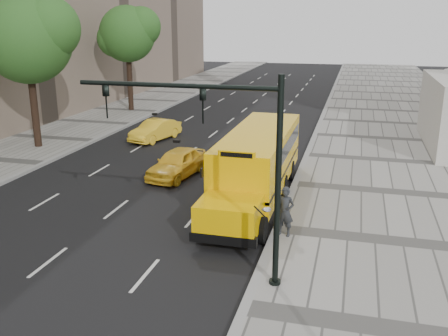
% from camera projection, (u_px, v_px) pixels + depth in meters
% --- Properties ---
extents(ground, '(140.00, 140.00, 0.00)m').
position_uv_depth(ground, '(178.00, 177.00, 25.69)').
color(ground, black).
rests_on(ground, ground).
extents(sidewalk_museum, '(12.00, 140.00, 0.15)m').
position_uv_depth(sidewalk_museum, '(426.00, 196.00, 22.72)').
color(sidewalk_museum, gray).
rests_on(sidewalk_museum, ground).
extents(curb_museum, '(0.30, 140.00, 0.15)m').
position_uv_depth(curb_museum, '(295.00, 185.00, 24.20)').
color(curb_museum, gray).
rests_on(curb_museum, ground).
extents(curb_far, '(0.30, 140.00, 0.15)m').
position_uv_depth(curb_far, '(42.00, 164.00, 27.64)').
color(curb_far, gray).
rests_on(curb_far, ground).
extents(tree_b, '(5.96, 5.30, 9.34)m').
position_uv_depth(tree_b, '(28.00, 38.00, 29.38)').
color(tree_b, black).
rests_on(tree_b, ground).
extents(tree_c, '(5.29, 4.71, 8.94)m').
position_uv_depth(tree_c, '(128.00, 33.00, 42.01)').
color(tree_c, black).
rests_on(tree_c, ground).
extents(school_bus, '(2.96, 11.56, 3.19)m').
position_uv_depth(school_bus, '(258.00, 159.00, 22.40)').
color(school_bus, '#F4B400').
rests_on(school_bus, ground).
extents(taxi_near, '(2.37, 4.47, 1.45)m').
position_uv_depth(taxi_near, '(177.00, 163.00, 25.53)').
color(taxi_near, yellow).
rests_on(taxi_near, ground).
extents(taxi_far, '(2.47, 4.38, 1.37)m').
position_uv_depth(taxi_far, '(155.00, 130.00, 33.26)').
color(taxi_far, yellow).
rests_on(taxi_far, ground).
extents(pedestrian, '(0.76, 0.57, 1.86)m').
position_uv_depth(pedestrian, '(285.00, 212.00, 18.14)').
color(pedestrian, '#232629').
rests_on(pedestrian, sidewalk_museum).
extents(traffic_signal, '(6.18, 0.36, 6.40)m').
position_uv_depth(traffic_signal, '(230.00, 154.00, 14.27)').
color(traffic_signal, black).
rests_on(traffic_signal, ground).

